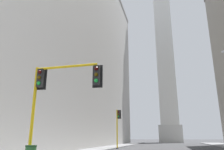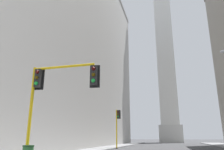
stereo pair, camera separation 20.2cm
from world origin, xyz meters
name	(u,v)px [view 1 (the left image)]	position (x,y,z in m)	size (l,w,h in m)	color
sidewalk_left	(89,150)	(-10.43, 25.65, 0.07)	(5.00, 85.50, 0.15)	gray
building_left	(43,44)	(-23.43, 33.10, 19.43)	(24.77, 57.21, 38.84)	#B2AFAA
obelisk	(164,35)	(0.00, 71.25, 36.87)	(7.08, 7.08, 76.42)	silver
traffic_light_near_left	(56,88)	(-6.30, 8.90, 4.30)	(4.30, 0.52, 5.68)	yellow
traffic_light_mid_left	(118,123)	(-7.68, 30.63, 3.75)	(0.79, 0.52, 5.68)	yellow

